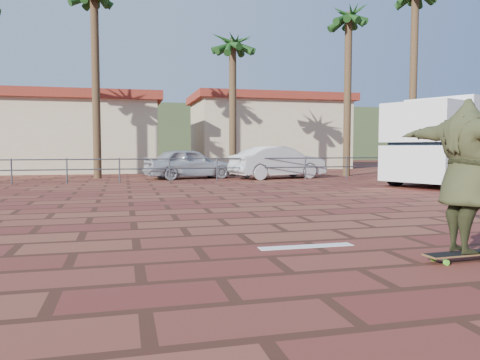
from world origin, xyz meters
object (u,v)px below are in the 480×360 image
car_white (278,162)px  skateboarder (468,176)px  campervan (457,140)px  car_silver (189,163)px  longboard (465,254)px

car_white → skateboarder: bearing=156.3°
campervan → car_white: (-5.38, 5.17, -0.95)m
car_white → campervan: bearing=-147.5°
campervan → car_silver: size_ratio=1.65×
longboard → skateboarder: (-0.00, 0.00, 0.98)m
car_silver → car_white: bearing=-115.2°
longboard → car_silver: (-1.25, 16.37, 0.60)m
car_white → longboard: bearing=156.3°
longboard → skateboarder: skateboarder is taller
campervan → car_white: bearing=112.2°
longboard → car_silver: 16.42m
skateboarder → campervan: bearing=-40.1°
longboard → car_silver: car_silver is taller
longboard → car_silver: bearing=90.9°
longboard → car_white: bearing=76.5°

